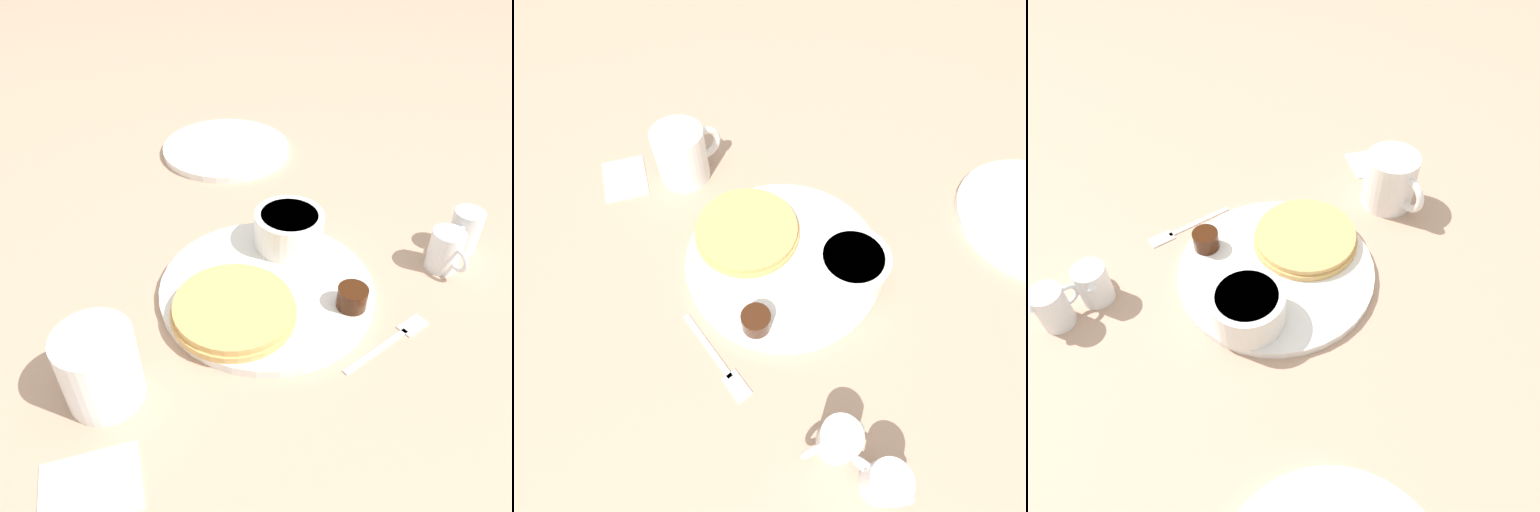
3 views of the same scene
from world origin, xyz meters
TOP-DOWN VIEW (x-y plane):
  - ground_plane at (0.00, 0.00)m, footprint 4.00×4.00m
  - plate at (0.00, 0.00)m, footprint 0.28×0.28m
  - pancake_stack at (-0.05, -0.05)m, footprint 0.15×0.15m
  - bowl at (0.04, 0.08)m, footprint 0.10×0.10m
  - syrup_cup at (0.10, -0.05)m, footprint 0.04×0.04m
  - butter_ramekin at (0.06, 0.09)m, footprint 0.04×0.04m
  - coffee_mug at (-0.19, -0.14)m, footprint 0.08×0.11m
  - creamer_pitcher_near at (0.24, 0.03)m, footprint 0.04×0.06m
  - creamer_pitcher_far at (0.29, 0.06)m, footprint 0.05×0.05m
  - fork at (0.14, -0.09)m, footprint 0.12×0.08m
  - napkin at (-0.19, -0.24)m, footprint 0.10×0.08m
  - far_plate at (-0.03, 0.39)m, footprint 0.24×0.24m

SIDE VIEW (x-z plane):
  - ground_plane at x=0.00m, z-range 0.00..0.00m
  - fork at x=0.14m, z-range 0.00..0.00m
  - napkin at x=-0.19m, z-range 0.00..0.00m
  - plate at x=0.00m, z-range 0.00..0.01m
  - far_plate at x=-0.03m, z-range 0.00..0.01m
  - pancake_stack at x=-0.05m, z-range 0.01..0.03m
  - syrup_cup at x=0.10m, z-range 0.01..0.04m
  - butter_ramekin at x=0.06m, z-range 0.01..0.05m
  - creamer_pitcher_near at x=0.24m, z-range 0.00..0.06m
  - creamer_pitcher_far at x=0.29m, z-range 0.00..0.06m
  - bowl at x=0.04m, z-range 0.01..0.06m
  - coffee_mug at x=-0.19m, z-range 0.00..0.09m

